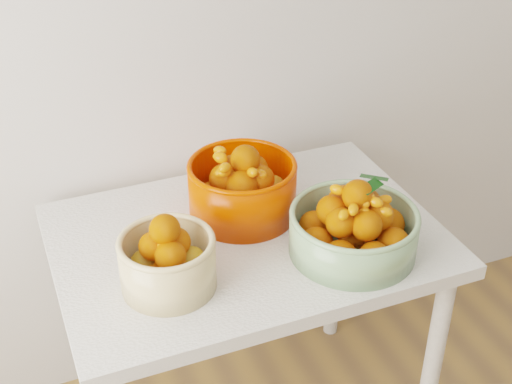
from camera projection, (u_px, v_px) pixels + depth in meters
table at (247, 263)px, 1.92m from camera, size 1.00×0.70×0.75m
bowl_cream at (167, 261)px, 1.66m from camera, size 0.25×0.25×0.20m
bowl_green at (354, 228)px, 1.77m from camera, size 0.38×0.38×0.21m
bowl_orange at (242, 187)px, 1.91m from camera, size 0.38×0.38×0.21m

